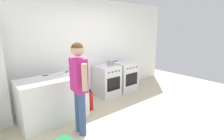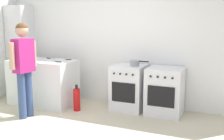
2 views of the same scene
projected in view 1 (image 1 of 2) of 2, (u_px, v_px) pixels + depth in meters
ground_plane at (141, 121)px, 3.61m from camera, size 8.00×8.00×0.00m
back_wall at (88, 49)px, 4.75m from camera, size 6.00×0.10×2.60m
counter_unit at (53, 99)px, 3.55m from camera, size 1.30×0.70×0.90m
oven_left at (107, 80)px, 4.90m from camera, size 0.59×0.62×0.85m
oven_right at (125, 76)px, 5.33m from camera, size 0.63×0.62×0.85m
pot at (110, 63)px, 4.85m from camera, size 0.35×0.17×0.11m
knife_bread at (64, 73)px, 3.81m from camera, size 0.31×0.22×0.01m
knife_carving at (50, 75)px, 3.64m from camera, size 0.32×0.15×0.01m
knife_utility at (72, 76)px, 3.60m from camera, size 0.24×0.12×0.01m
person at (79, 81)px, 2.98m from camera, size 0.24×0.57×1.64m
fire_extinguisher at (90, 101)px, 4.05m from camera, size 0.13×0.13×0.50m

